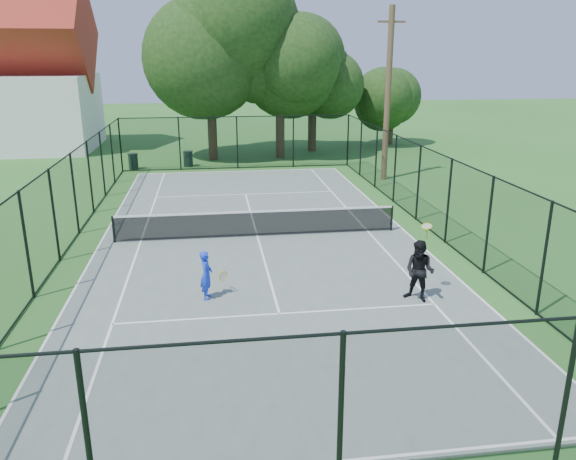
{
  "coord_description": "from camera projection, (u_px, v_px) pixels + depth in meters",
  "views": [
    {
      "loc": [
        -1.58,
        -19.21,
        6.34
      ],
      "look_at": [
        0.7,
        -3.0,
        1.2
      ],
      "focal_mm": 35.0,
      "sensor_mm": 36.0,
      "label": 1
    }
  ],
  "objects": [
    {
      "name": "ground",
      "position": [
        257.0,
        238.0,
        20.26
      ],
      "size": [
        120.0,
        120.0,
        0.0
      ],
      "primitive_type": "plane",
      "color": "#2D6422"
    },
    {
      "name": "tennis_court",
      "position": [
        257.0,
        237.0,
        20.25
      ],
      "size": [
        11.0,
        24.0,
        0.06
      ],
      "primitive_type": "cube",
      "color": "#586861",
      "rests_on": "ground"
    },
    {
      "name": "tennis_net",
      "position": [
        257.0,
        223.0,
        20.09
      ],
      "size": [
        10.08,
        0.08,
        0.95
      ],
      "color": "black",
      "rests_on": "tennis_court"
    },
    {
      "name": "fence",
      "position": [
        257.0,
        198.0,
        19.81
      ],
      "size": [
        13.1,
        26.1,
        3.0
      ],
      "color": "black",
      "rests_on": "ground"
    },
    {
      "name": "tree_near_left",
      "position": [
        209.0,
        51.0,
        33.32
      ],
      "size": [
        8.14,
        8.14,
        10.61
      ],
      "color": "#332114",
      "rests_on": "ground"
    },
    {
      "name": "tree_near_mid",
      "position": [
        280.0,
        78.0,
        34.44
      ],
      "size": [
        6.14,
        6.14,
        8.03
      ],
      "color": "#332114",
      "rests_on": "ground"
    },
    {
      "name": "tree_near_right",
      "position": [
        313.0,
        75.0,
        36.97
      ],
      "size": [
        5.69,
        5.69,
        7.86
      ],
      "color": "#332114",
      "rests_on": "ground"
    },
    {
      "name": "tree_far_right",
      "position": [
        391.0,
        96.0,
        40.39
      ],
      "size": [
        4.19,
        4.19,
        5.54
      ],
      "color": "#332114",
      "rests_on": "ground"
    },
    {
      "name": "trash_bin_left",
      "position": [
        133.0,
        161.0,
        32.18
      ],
      "size": [
        0.58,
        0.58,
        0.91
      ],
      "color": "black",
      "rests_on": "ground"
    },
    {
      "name": "trash_bin_right",
      "position": [
        188.0,
        159.0,
        32.99
      ],
      "size": [
        0.58,
        0.58,
        0.91
      ],
      "color": "black",
      "rests_on": "ground"
    },
    {
      "name": "utility_pole",
      "position": [
        388.0,
        95.0,
        28.45
      ],
      "size": [
        1.4,
        0.3,
        8.63
      ],
      "color": "#4C3823",
      "rests_on": "ground"
    },
    {
      "name": "player_blue",
      "position": [
        206.0,
        275.0,
        14.93
      ],
      "size": [
        0.78,
        0.53,
        1.34
      ],
      "color": "blue",
      "rests_on": "tennis_court"
    },
    {
      "name": "player_black",
      "position": [
        420.0,
        271.0,
        14.75
      ],
      "size": [
        1.02,
        1.0,
        2.02
      ],
      "color": "black",
      "rests_on": "tennis_court"
    }
  ]
}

